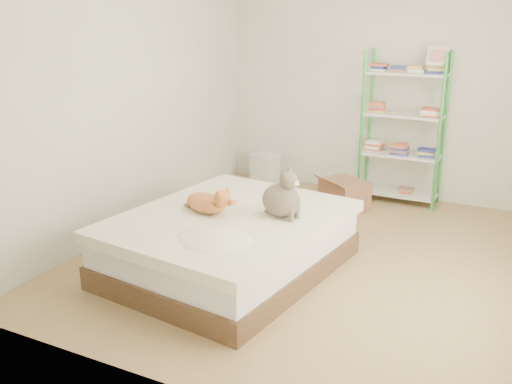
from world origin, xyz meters
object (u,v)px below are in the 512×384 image
Objects in this scene: shelf_unit at (404,124)px; white_bin at (265,168)px; bed at (229,243)px; cardboard_box at (344,195)px; orange_cat at (206,201)px; grey_cat at (281,193)px.

white_bin is at bearing -178.95° from shelf_unit.
bed is 5.50× the size of white_bin.
shelf_unit is (0.85, 2.45, 0.66)m from bed.
bed is at bearing -69.07° from cardboard_box.
white_bin is at bearing 116.38° from bed.
bed is 4.28× the size of orange_cat.
white_bin is (-1.69, -0.03, -0.71)m from shelf_unit.
grey_cat is at bearing 28.74° from bed.
shelf_unit is (0.45, 2.30, 0.21)m from grey_cat.
white_bin is (-1.22, 0.50, 0.02)m from cardboard_box.
bed is at bearing -109.03° from shelf_unit.
orange_cat is 2.07m from cardboard_box.
cardboard_box is 1.32m from white_bin.
grey_cat is 2.35m from shelf_unit.
grey_cat is 0.65× the size of cardboard_box.
shelf_unit is at bearing 80.56° from cardboard_box.
cardboard_box is (-0.47, -0.53, -0.74)m from shelf_unit.
bed is 0.40m from orange_cat.
grey_cat reaches higher than orange_cat.
orange_cat is 1.23× the size of grey_cat.
orange_cat is at bearing -167.82° from bed.
shelf_unit reaches higher than bed.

